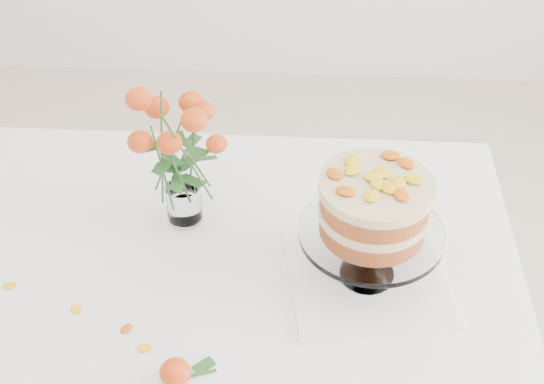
# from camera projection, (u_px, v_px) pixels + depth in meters

# --- Properties ---
(table) EXTENTS (1.43, 0.93, 0.76)m
(table) POSITION_uv_depth(u_px,v_px,m) (156.00, 302.00, 1.50)
(table) COLOR tan
(table) RESTS_ON ground
(napkin) EXTENTS (0.34, 0.34, 0.01)m
(napkin) POSITION_uv_depth(u_px,v_px,m) (366.00, 277.00, 1.43)
(napkin) COLOR white
(napkin) RESTS_ON table
(cake_stand) EXTENTS (0.26, 0.26, 0.24)m
(cake_stand) POSITION_uv_depth(u_px,v_px,m) (374.00, 212.00, 1.33)
(cake_stand) COLOR white
(cake_stand) RESTS_ON napkin
(rose_vase) EXTENTS (0.26, 0.26, 0.36)m
(rose_vase) POSITION_uv_depth(u_px,v_px,m) (178.00, 138.00, 1.43)
(rose_vase) COLOR white
(rose_vase) RESTS_ON table
(loose_rose_far) EXTENTS (0.09, 0.05, 0.04)m
(loose_rose_far) POSITION_uv_depth(u_px,v_px,m) (175.00, 372.00, 1.24)
(loose_rose_far) COLOR red
(loose_rose_far) RESTS_ON table
(stray_petal_a) EXTENTS (0.03, 0.02, 0.00)m
(stray_petal_a) POSITION_uv_depth(u_px,v_px,m) (77.00, 309.00, 1.37)
(stray_petal_a) COLOR yellow
(stray_petal_a) RESTS_ON table
(stray_petal_b) EXTENTS (0.03, 0.02, 0.00)m
(stray_petal_b) POSITION_uv_depth(u_px,v_px,m) (126.00, 329.00, 1.34)
(stray_petal_b) COLOR yellow
(stray_petal_b) RESTS_ON table
(stray_petal_c) EXTENTS (0.03, 0.02, 0.00)m
(stray_petal_c) POSITION_uv_depth(u_px,v_px,m) (145.00, 348.00, 1.31)
(stray_petal_c) COLOR yellow
(stray_petal_c) RESTS_ON table
(stray_petal_d) EXTENTS (0.03, 0.02, 0.00)m
(stray_petal_d) POSITION_uv_depth(u_px,v_px,m) (10.00, 286.00, 1.42)
(stray_petal_d) COLOR yellow
(stray_petal_d) RESTS_ON table
(stray_petal_f) EXTENTS (0.03, 0.02, 0.00)m
(stray_petal_f) POSITION_uv_depth(u_px,v_px,m) (308.00, 311.00, 1.37)
(stray_petal_f) COLOR yellow
(stray_petal_f) RESTS_ON table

